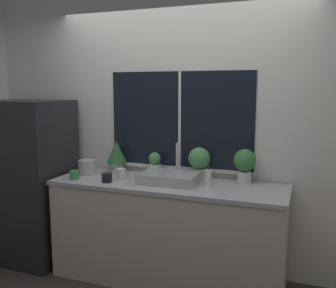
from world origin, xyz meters
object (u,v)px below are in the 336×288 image
(soap_bottle, at_px, (208,177))
(mug_white, at_px, (121,174))
(refrigerator, at_px, (32,181))
(sink, at_px, (169,177))
(mug_black, at_px, (107,178))
(mug_green, at_px, (75,175))
(potted_plant_center_left, at_px, (155,164))
(potted_plant_center_right, at_px, (199,160))
(potted_plant_far_right, at_px, (245,163))
(kettle, at_px, (87,166))
(potted_plant_far_left, at_px, (117,154))

(soap_bottle, bearing_deg, mug_white, -178.34)
(refrigerator, bearing_deg, mug_white, 1.34)
(sink, height_order, mug_white, sink)
(mug_black, height_order, mug_green, mug_green)
(refrigerator, xyz_separation_m, sink, (1.47, 0.06, 0.15))
(sink, xyz_separation_m, potted_plant_center_left, (-0.23, 0.23, 0.06))
(refrigerator, bearing_deg, mug_black, -7.47)
(soap_bottle, xyz_separation_m, mug_white, (-0.82, -0.02, -0.03))
(potted_plant_center_left, bearing_deg, potted_plant_center_right, 0.00)
(potted_plant_far_right, distance_m, soap_bottle, 0.37)
(potted_plant_center_right, relative_size, mug_black, 3.18)
(refrigerator, bearing_deg, soap_bottle, 1.48)
(potted_plant_center_right, xyz_separation_m, potted_plant_far_right, (0.42, 0.00, 0.00))
(mug_white, relative_size, mug_black, 1.06)
(potted_plant_far_right, xyz_separation_m, kettle, (-1.50, -0.19, -0.10))
(mug_green, height_order, kettle, kettle)
(refrigerator, bearing_deg, potted_plant_far_right, 7.70)
(mug_white, bearing_deg, potted_plant_center_right, 21.10)
(potted_plant_far_right, xyz_separation_m, soap_bottle, (-0.27, -0.24, -0.10))
(potted_plant_center_right, height_order, kettle, potted_plant_center_right)
(sink, xyz_separation_m, soap_bottle, (0.36, -0.01, 0.03))
(sink, distance_m, mug_white, 0.46)
(potted_plant_center_left, bearing_deg, potted_plant_far_right, 0.00)
(refrigerator, bearing_deg, potted_plant_center_right, 9.57)
(potted_plant_far_right, bearing_deg, potted_plant_far_left, 180.00)
(potted_plant_far_left, xyz_separation_m, potted_plant_far_right, (1.27, -0.00, -0.00))
(refrigerator, distance_m, potted_plant_far_right, 2.13)
(mug_white, height_order, kettle, kettle)
(potted_plant_far_left, bearing_deg, potted_plant_center_right, -0.00)
(refrigerator, bearing_deg, kettle, 8.51)
(sink, bearing_deg, mug_green, -167.56)
(refrigerator, xyz_separation_m, potted_plant_center_right, (1.68, 0.28, 0.28))
(potted_plant_far_left, height_order, potted_plant_far_right, potted_plant_far_left)
(mug_white, bearing_deg, refrigerator, -178.66)
(sink, bearing_deg, kettle, 177.92)
(sink, bearing_deg, soap_bottle, -1.72)
(mug_white, bearing_deg, mug_green, -158.79)
(potted_plant_center_left, height_order, mug_white, potted_plant_center_left)
(potted_plant_center_right, height_order, soap_bottle, potted_plant_center_right)
(potted_plant_center_left, distance_m, mug_green, 0.76)
(sink, xyz_separation_m, mug_black, (-0.53, -0.18, -0.01))
(refrigerator, height_order, mug_white, refrigerator)
(mug_green, bearing_deg, sink, 12.44)
(potted_plant_center_left, bearing_deg, soap_bottle, -21.75)
(potted_plant_center_left, xyz_separation_m, mug_white, (-0.23, -0.26, -0.06))
(kettle, bearing_deg, potted_plant_center_right, 10.16)
(potted_plant_center_left, bearing_deg, mug_black, -126.08)
(potted_plant_center_left, xyz_separation_m, soap_bottle, (0.59, -0.24, -0.03))
(potted_plant_center_left, height_order, mug_black, potted_plant_center_left)
(soap_bottle, relative_size, mug_green, 2.22)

